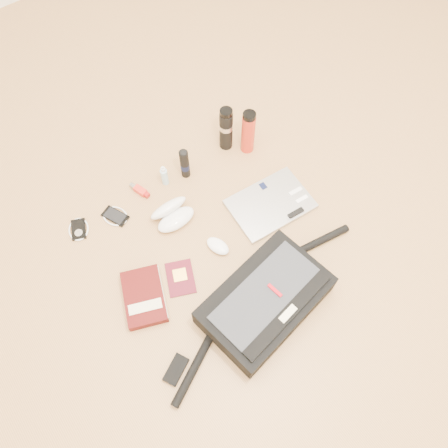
% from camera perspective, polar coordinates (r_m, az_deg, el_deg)
% --- Properties ---
extents(ground, '(4.00, 4.00, 0.00)m').
position_cam_1_polar(ground, '(1.74, 1.31, -4.62)').
color(ground, '#A97946').
rests_on(ground, ground).
extents(messenger_bag, '(0.95, 0.35, 0.13)m').
position_cam_1_polar(messenger_bag, '(1.62, 5.38, -10.00)').
color(messenger_bag, black).
rests_on(messenger_bag, ground).
extents(laptop, '(0.35, 0.26, 0.03)m').
position_cam_1_polar(laptop, '(1.85, 6.11, 2.59)').
color(laptop, '#ACACAE').
rests_on(laptop, ground).
extents(book, '(0.22, 0.26, 0.04)m').
position_cam_1_polar(book, '(1.69, -10.35, -9.35)').
color(book, '#400908').
rests_on(book, ground).
extents(passport, '(0.15, 0.17, 0.01)m').
position_cam_1_polar(passport, '(1.71, -5.71, -7.00)').
color(passport, '#4F0D18').
rests_on(passport, ground).
extents(mouse, '(0.09, 0.11, 0.03)m').
position_cam_1_polar(mouse, '(1.74, -0.81, -2.89)').
color(mouse, white).
rests_on(mouse, ground).
extents(sunglasses_case, '(0.17, 0.14, 0.10)m').
position_cam_1_polar(sunglasses_case, '(1.80, -6.77, 1.33)').
color(sunglasses_case, white).
rests_on(sunglasses_case, ground).
extents(ipod, '(0.11, 0.11, 0.01)m').
position_cam_1_polar(ipod, '(1.88, -18.45, -0.67)').
color(ipod, black).
rests_on(ipod, ground).
extents(phone, '(0.11, 0.12, 0.01)m').
position_cam_1_polar(phone, '(1.87, -14.02, 1.00)').
color(phone, black).
rests_on(phone, ground).
extents(inhaler, '(0.05, 0.10, 0.03)m').
position_cam_1_polar(inhaler, '(1.91, -10.96, 4.36)').
color(inhaler, red).
rests_on(inhaler, ground).
extents(spray_bottle, '(0.03, 0.03, 0.11)m').
position_cam_1_polar(spray_bottle, '(1.88, -7.79, 6.22)').
color(spray_bottle, '#A2CADC').
rests_on(spray_bottle, ground).
extents(aerosol_can, '(0.05, 0.05, 0.17)m').
position_cam_1_polar(aerosol_can, '(1.87, -5.16, 7.90)').
color(aerosol_can, black).
rests_on(aerosol_can, ground).
extents(thermos_black, '(0.07, 0.07, 0.23)m').
position_cam_1_polar(thermos_black, '(1.94, 0.27, 12.35)').
color(thermos_black, black).
rests_on(thermos_black, ground).
extents(thermos_red, '(0.07, 0.07, 0.23)m').
position_cam_1_polar(thermos_red, '(1.93, 3.17, 11.89)').
color(thermos_red, red).
rests_on(thermos_red, ground).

